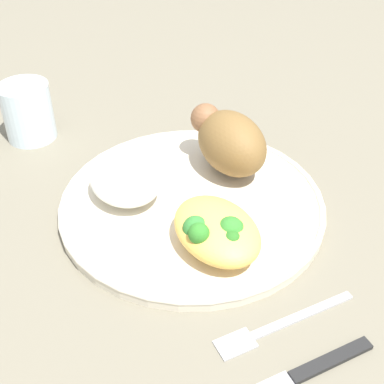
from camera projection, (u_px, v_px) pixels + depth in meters
The scene contains 8 objects.
ground_plane at pixel (192, 209), 0.60m from camera, with size 2.00×2.00×0.00m, color #696352.
plate at pixel (192, 204), 0.60m from camera, with size 0.30×0.30×0.01m.
roasted_chicken at pixel (229, 141), 0.62m from camera, with size 0.11×0.07×0.07m.
rice_pile at pixel (125, 180), 0.59m from camera, with size 0.09×0.08×0.04m, color white.
mac_cheese_with_broccoli at pixel (216, 230), 0.52m from camera, with size 0.11×0.08×0.04m.
fork at pixel (279, 324), 0.47m from camera, with size 0.02×0.14×0.01m.
knife at pixel (293, 377), 0.43m from camera, with size 0.02×0.19×0.01m.
water_glass at pixel (28, 112), 0.70m from camera, with size 0.07×0.07×0.08m, color silver.
Camera 1 is at (-0.40, 0.22, 0.39)m, focal length 49.44 mm.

